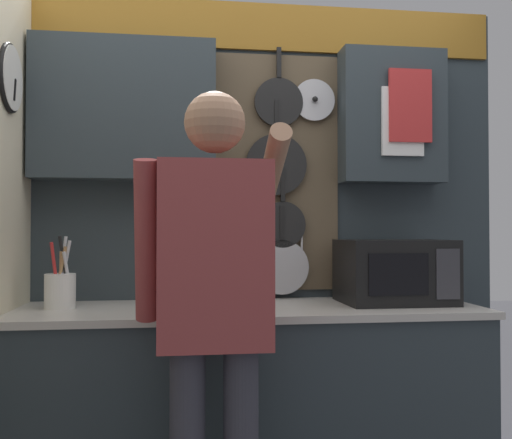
{
  "coord_description": "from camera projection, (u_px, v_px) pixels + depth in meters",
  "views": [
    {
      "loc": [
        -0.3,
        -2.46,
        1.23
      ],
      "look_at": [
        0.05,
        0.2,
        1.29
      ],
      "focal_mm": 40.0,
      "sensor_mm": 36.0,
      "label": 1
    }
  ],
  "objects": [
    {
      "name": "knife_block",
      "position": [
        221.0,
        284.0,
        2.49
      ],
      "size": [
        0.13,
        0.16,
        0.26
      ],
      "color": "brown",
      "rests_on": "base_cabinet_counter"
    },
    {
      "name": "person",
      "position": [
        214.0,
        293.0,
        1.94
      ],
      "size": [
        0.54,
        0.62,
        1.71
      ],
      "color": "#383842",
      "rests_on": "ground_plane"
    },
    {
      "name": "microwave",
      "position": [
        394.0,
        271.0,
        2.59
      ],
      "size": [
        0.48,
        0.38,
        0.29
      ],
      "color": "black",
      "rests_on": "base_cabinet_counter"
    },
    {
      "name": "back_wall_unit",
      "position": [
        241.0,
        190.0,
        2.76
      ],
      "size": [
        2.56,
        0.23,
        2.35
      ],
      "color": "#2D383D",
      "rests_on": "ground_plane"
    },
    {
      "name": "base_cabinet_counter",
      "position": [
        251.0,
        412.0,
        2.46
      ],
      "size": [
        1.99,
        0.63,
        0.91
      ],
      "color": "#2D383D",
      "rests_on": "ground_plane"
    },
    {
      "name": "utensil_crock",
      "position": [
        60.0,
        289.0,
        2.4
      ],
      "size": [
        0.13,
        0.13,
        0.31
      ],
      "color": "white",
      "rests_on": "base_cabinet_counter"
    }
  ]
}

